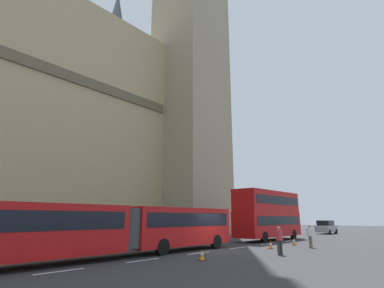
{
  "coord_description": "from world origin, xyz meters",
  "views": [
    {
      "loc": [
        -17.9,
        -13.37,
        2.23
      ],
      "look_at": [
        2.06,
        4.23,
        8.72
      ],
      "focal_mm": 28.36,
      "sensor_mm": 36.0,
      "label": 1
    }
  ],
  "objects_px": {
    "sedan_lead": "(326,227)",
    "pedestrian_by_kerb": "(310,235)",
    "articulated_bus": "(123,226)",
    "traffic_cone_middle": "(271,245)",
    "traffic_cone_west": "(202,255)",
    "double_decker_bus": "(268,213)",
    "pedestrian_near_cones": "(279,239)",
    "traffic_cone_east": "(294,242)"
  },
  "relations": [
    {
      "from": "pedestrian_near_cones",
      "to": "double_decker_bus",
      "type": "bearing_deg",
      "value": 30.2
    },
    {
      "from": "sedan_lead",
      "to": "pedestrian_near_cones",
      "type": "height_order",
      "value": "sedan_lead"
    },
    {
      "from": "traffic_cone_east",
      "to": "pedestrian_near_cones",
      "type": "relative_size",
      "value": 0.34
    },
    {
      "from": "double_decker_bus",
      "to": "pedestrian_near_cones",
      "type": "relative_size",
      "value": 5.95
    },
    {
      "from": "traffic_cone_middle",
      "to": "pedestrian_by_kerb",
      "type": "xyz_separation_m",
      "value": [
        2.88,
        -1.89,
        0.63
      ]
    },
    {
      "from": "traffic_cone_middle",
      "to": "traffic_cone_east",
      "type": "xyz_separation_m",
      "value": [
        4.21,
        0.03,
        0.0
      ]
    },
    {
      "from": "double_decker_bus",
      "to": "pedestrian_near_cones",
      "type": "xyz_separation_m",
      "value": [
        -10.96,
        -6.38,
        -1.8
      ]
    },
    {
      "from": "sedan_lead",
      "to": "pedestrian_by_kerb",
      "type": "relative_size",
      "value": 2.6
    },
    {
      "from": "sedan_lead",
      "to": "pedestrian_near_cones",
      "type": "distance_m",
      "value": 28.66
    },
    {
      "from": "pedestrian_near_cones",
      "to": "traffic_cone_east",
      "type": "bearing_deg",
      "value": 17.02
    },
    {
      "from": "articulated_bus",
      "to": "sedan_lead",
      "type": "bearing_deg",
      "value": -0.13
    },
    {
      "from": "articulated_bus",
      "to": "pedestrian_by_kerb",
      "type": "height_order",
      "value": "articulated_bus"
    },
    {
      "from": "traffic_cone_middle",
      "to": "traffic_cone_east",
      "type": "height_order",
      "value": "same"
    },
    {
      "from": "pedestrian_by_kerb",
      "to": "pedestrian_near_cones",
      "type": "bearing_deg",
      "value": -177.26
    },
    {
      "from": "articulated_bus",
      "to": "traffic_cone_east",
      "type": "height_order",
      "value": "articulated_bus"
    },
    {
      "from": "double_decker_bus",
      "to": "sedan_lead",
      "type": "relative_size",
      "value": 2.28
    },
    {
      "from": "double_decker_bus",
      "to": "traffic_cone_middle",
      "type": "relative_size",
      "value": 17.33
    },
    {
      "from": "articulated_bus",
      "to": "traffic_cone_west",
      "type": "height_order",
      "value": "articulated_bus"
    },
    {
      "from": "traffic_cone_middle",
      "to": "traffic_cone_east",
      "type": "bearing_deg",
      "value": 0.37
    },
    {
      "from": "articulated_bus",
      "to": "traffic_cone_east",
      "type": "distance_m",
      "value": 15.07
    },
    {
      "from": "traffic_cone_middle",
      "to": "sedan_lead",
      "type": "bearing_deg",
      "value": 9.38
    },
    {
      "from": "traffic_cone_west",
      "to": "traffic_cone_middle",
      "type": "height_order",
      "value": "same"
    },
    {
      "from": "double_decker_bus",
      "to": "pedestrian_by_kerb",
      "type": "relative_size",
      "value": 5.95
    },
    {
      "from": "traffic_cone_middle",
      "to": "pedestrian_by_kerb",
      "type": "height_order",
      "value": "pedestrian_by_kerb"
    },
    {
      "from": "articulated_bus",
      "to": "double_decker_bus",
      "type": "relative_size",
      "value": 1.84
    },
    {
      "from": "traffic_cone_west",
      "to": "pedestrian_by_kerb",
      "type": "relative_size",
      "value": 0.34
    },
    {
      "from": "pedestrian_near_cones",
      "to": "pedestrian_by_kerb",
      "type": "xyz_separation_m",
      "value": [
        5.85,
        0.28,
        0.0
      ]
    },
    {
      "from": "articulated_bus",
      "to": "traffic_cone_middle",
      "type": "xyz_separation_m",
      "value": [
        10.2,
        -4.21,
        -1.46
      ]
    },
    {
      "from": "articulated_bus",
      "to": "pedestrian_by_kerb",
      "type": "relative_size",
      "value": 10.92
    },
    {
      "from": "sedan_lead",
      "to": "pedestrian_by_kerb",
      "type": "bearing_deg",
      "value": -164.78
    },
    {
      "from": "pedestrian_by_kerb",
      "to": "articulated_bus",
      "type": "bearing_deg",
      "value": 155.01
    },
    {
      "from": "traffic_cone_west",
      "to": "pedestrian_by_kerb",
      "type": "bearing_deg",
      "value": -8.83
    },
    {
      "from": "double_decker_bus",
      "to": "traffic_cone_west",
      "type": "xyz_separation_m",
      "value": [
        -16.14,
        -4.39,
        -2.43
      ]
    },
    {
      "from": "double_decker_bus",
      "to": "traffic_cone_east",
      "type": "distance_m",
      "value": 6.14
    },
    {
      "from": "double_decker_bus",
      "to": "traffic_cone_west",
      "type": "relative_size",
      "value": 17.33
    },
    {
      "from": "pedestrian_by_kerb",
      "to": "traffic_cone_middle",
      "type": "bearing_deg",
      "value": 146.75
    },
    {
      "from": "sedan_lead",
      "to": "traffic_cone_east",
      "type": "xyz_separation_m",
      "value": [
        -20.79,
        -4.1,
        -0.63
      ]
    },
    {
      "from": "sedan_lead",
      "to": "traffic_cone_west",
      "type": "bearing_deg",
      "value": -172.6
    },
    {
      "from": "traffic_cone_middle",
      "to": "traffic_cone_east",
      "type": "relative_size",
      "value": 1.0
    },
    {
      "from": "sedan_lead",
      "to": "traffic_cone_middle",
      "type": "bearing_deg",
      "value": -170.62
    },
    {
      "from": "articulated_bus",
      "to": "traffic_cone_middle",
      "type": "distance_m",
      "value": 11.13
    },
    {
      "from": "traffic_cone_west",
      "to": "pedestrian_near_cones",
      "type": "xyz_separation_m",
      "value": [
        5.18,
        -1.99,
        0.63
      ]
    }
  ]
}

